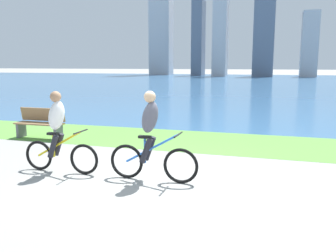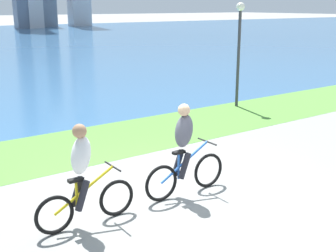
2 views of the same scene
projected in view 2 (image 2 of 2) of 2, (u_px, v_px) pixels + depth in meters
name	position (u px, v px, depth m)	size (l,w,h in m)	color
ground_plane	(168.00, 187.00, 8.39)	(300.00, 300.00, 0.00)	gray
grass_strip_bayside	(91.00, 143.00, 11.03)	(120.00, 2.94, 0.01)	#59933D
cyclist_lead	(184.00, 151.00, 7.86)	(1.76, 0.52, 1.71)	black
cyclist_trailing	(83.00, 176.00, 6.73)	(1.69, 0.52, 1.67)	black
lamppost_tall	(239.00, 38.00, 14.51)	(0.28, 0.28, 3.46)	#38383D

